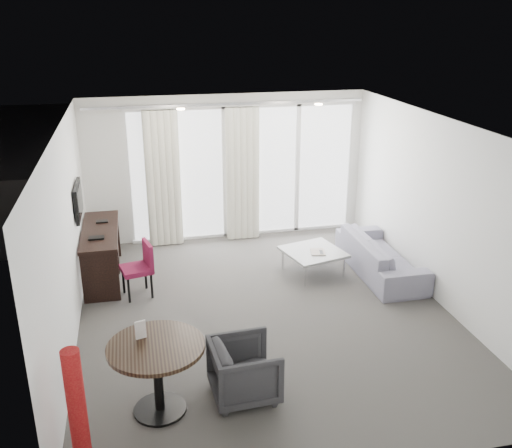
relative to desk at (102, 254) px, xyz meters
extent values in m
cube|color=#423F3C|center=(2.21, -1.64, -0.40)|extent=(5.00, 6.00, 0.00)
cube|color=white|center=(2.21, -1.64, 2.20)|extent=(5.00, 6.00, 0.00)
cube|color=silver|center=(-0.29, -1.64, 0.90)|extent=(0.00, 6.00, 2.60)
cube|color=silver|center=(4.71, -1.64, 0.90)|extent=(0.00, 6.00, 2.60)
cube|color=silver|center=(2.21, -4.64, 0.90)|extent=(5.00, 0.00, 2.60)
cylinder|color=#FFE0B2|center=(1.31, -0.04, 2.19)|extent=(0.12, 0.12, 0.02)
cylinder|color=#FFE0B2|center=(3.41, -0.04, 2.19)|extent=(0.12, 0.12, 0.02)
cylinder|color=maroon|center=(-0.05, -4.12, 0.24)|extent=(0.31, 0.31, 1.29)
imported|color=#2A292C|center=(1.58, -3.34, -0.08)|extent=(0.74, 0.73, 0.64)
imported|color=slate|center=(4.30, -0.75, -0.11)|extent=(0.79, 2.01, 0.59)
cube|color=#4D4D50|center=(2.51, 2.86, -0.46)|extent=(5.60, 3.00, 0.12)
camera|label=1|loc=(0.58, -8.40, 3.53)|focal=40.00mm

